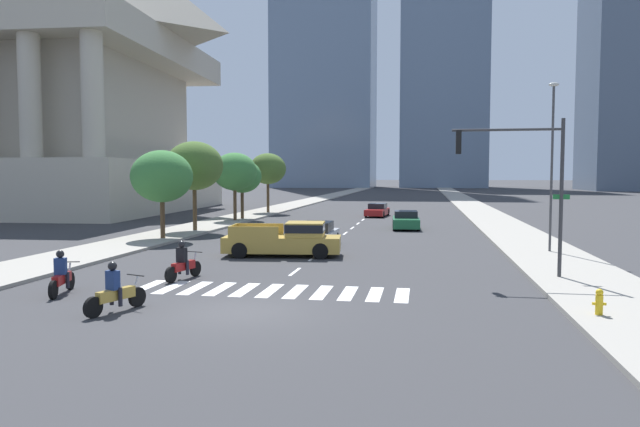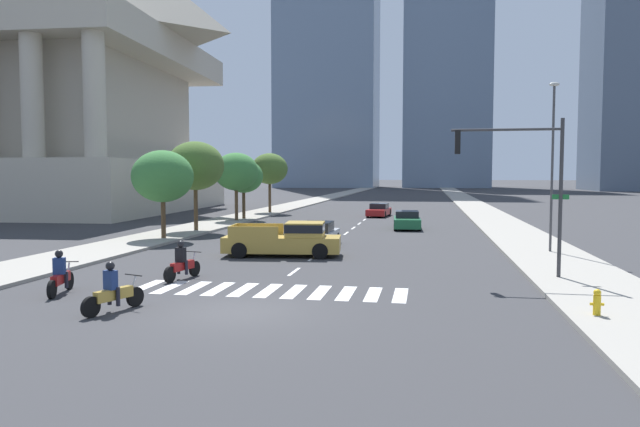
# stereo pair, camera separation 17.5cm
# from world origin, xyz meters

# --- Properties ---
(ground_plane) EXTENTS (800.00, 800.00, 0.00)m
(ground_plane) POSITION_xyz_m (0.00, 0.00, 0.00)
(ground_plane) COLOR #333335
(sidewalk_east) EXTENTS (4.00, 260.00, 0.15)m
(sidewalk_east) POSITION_xyz_m (11.12, 30.00, 0.07)
(sidewalk_east) COLOR gray
(sidewalk_east) RESTS_ON ground
(sidewalk_west) EXTENTS (4.00, 260.00, 0.15)m
(sidewalk_west) POSITION_xyz_m (-11.12, 30.00, 0.07)
(sidewalk_west) COLOR gray
(sidewalk_west) RESTS_ON ground
(crosswalk_near) EXTENTS (9.45, 2.43, 0.01)m
(crosswalk_near) POSITION_xyz_m (0.00, 3.10, 0.00)
(crosswalk_near) COLOR silver
(crosswalk_near) RESTS_ON ground
(lane_divider_center) EXTENTS (0.14, 50.00, 0.01)m
(lane_divider_center) POSITION_xyz_m (0.00, 31.10, 0.00)
(lane_divider_center) COLOR silver
(lane_divider_center) RESTS_ON ground
(motorcycle_lead) EXTENTS (1.02, 2.12, 1.49)m
(motorcycle_lead) POSITION_xyz_m (-3.59, -0.75, 0.58)
(motorcycle_lead) COLOR black
(motorcycle_lead) RESTS_ON ground
(motorcycle_trailing) EXTENTS (0.81, 2.12, 1.49)m
(motorcycle_trailing) POSITION_xyz_m (-3.79, 4.62, 0.58)
(motorcycle_trailing) COLOR black
(motorcycle_trailing) RESTS_ON ground
(motorcycle_third) EXTENTS (0.87, 2.18, 1.49)m
(motorcycle_third) POSITION_xyz_m (-6.68, 1.33, 0.58)
(motorcycle_third) COLOR black
(motorcycle_third) RESTS_ON ground
(pickup_truck) EXTENTS (5.83, 2.60, 1.67)m
(pickup_truck) POSITION_xyz_m (-1.31, 11.55, 0.81)
(pickup_truck) COLOR #B28E38
(pickup_truck) RESTS_ON ground
(sedan_green_0) EXTENTS (2.10, 4.58, 1.31)m
(sedan_green_0) POSITION_xyz_m (3.94, 27.12, 0.61)
(sedan_green_0) COLOR #1E6038
(sedan_green_0) RESTS_ON ground
(sedan_silver_1) EXTENTS (1.83, 4.37, 1.38)m
(sedan_silver_1) POSITION_xyz_m (-0.56, 15.63, 0.63)
(sedan_silver_1) COLOR #B7BABF
(sedan_silver_1) RESTS_ON ground
(sedan_red_2) EXTENTS (2.12, 4.80, 1.23)m
(sedan_red_2) POSITION_xyz_m (0.92, 39.52, 0.57)
(sedan_red_2) COLOR maroon
(sedan_red_2) RESTS_ON ground
(fire_hydrant) EXTENTS (0.36, 0.20, 0.72)m
(fire_hydrant) POSITION_xyz_m (9.92, 0.68, 0.51)
(fire_hydrant) COLOR gold
(fire_hydrant) RESTS_ON sidewalk_east
(traffic_signal_near) EXTENTS (4.32, 0.28, 5.91)m
(traffic_signal_near) POSITION_xyz_m (8.75, 6.84, 4.18)
(traffic_signal_near) COLOR #333335
(traffic_signal_near) RESTS_ON sidewalk_east
(street_lamp_east) EXTENTS (0.50, 0.24, 8.34)m
(street_lamp_east) POSITION_xyz_m (11.42, 14.50, 4.93)
(street_lamp_east) COLOR #3F3F42
(street_lamp_east) RESTS_ON sidewalk_east
(street_tree_nearest) EXTENTS (3.68, 3.68, 5.28)m
(street_tree_nearest) POSITION_xyz_m (-10.32, 16.97, 3.86)
(street_tree_nearest) COLOR #4C3823
(street_tree_nearest) RESTS_ON sidewalk_west
(street_tree_second) EXTENTS (3.93, 3.93, 6.09)m
(street_tree_second) POSITION_xyz_m (-10.32, 22.09, 4.56)
(street_tree_second) COLOR #4C3823
(street_tree_second) RESTS_ON sidewalk_west
(street_tree_third) EXTENTS (3.70, 3.70, 5.63)m
(street_tree_third) POSITION_xyz_m (-10.32, 30.92, 4.20)
(street_tree_third) COLOR #4C3823
(street_tree_third) RESTS_ON sidewalk_west
(street_tree_fourth) EXTENTS (3.38, 3.38, 5.10)m
(street_tree_fourth) POSITION_xyz_m (-10.32, 32.94, 3.80)
(street_tree_fourth) COLOR #4C3823
(street_tree_fourth) RESTS_ON sidewalk_west
(street_tree_fifth) EXTENTS (3.68, 3.68, 5.96)m
(street_tree_fifth) POSITION_xyz_m (-10.32, 41.63, 4.53)
(street_tree_fifth) COLOR #4C3823
(street_tree_fifth) RESTS_ON sidewalk_west
(war_memorial) EXTENTS (33.14, 33.14, 35.92)m
(war_memorial) POSITION_xyz_m (-36.19, 42.15, 18.48)
(war_memorial) COLOR #BCB29E
(war_memorial) RESTS_ON ground
(office_tower_center_skyline) EXTENTS (25.28, 22.92, 101.29)m
(office_tower_center_skyline) POSITION_xyz_m (11.00, 168.52, 45.96)
(office_tower_center_skyline) COLOR slate
(office_tower_center_skyline) RESTS_ON ground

